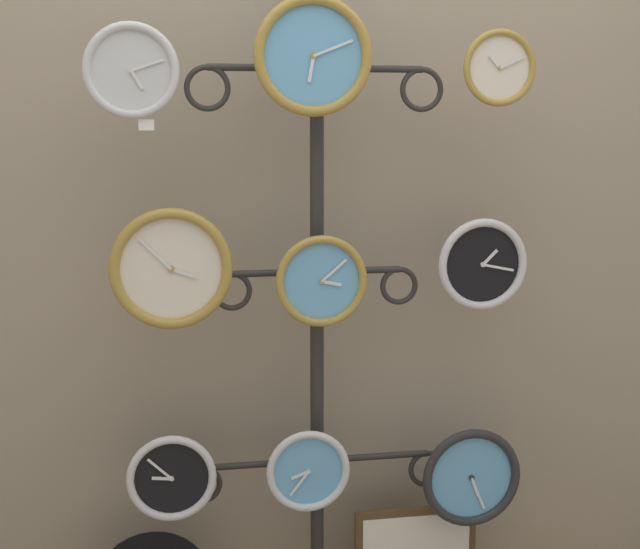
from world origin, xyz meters
name	(u,v)px	position (x,y,z in m)	size (l,w,h in m)	color
shop_wall	(308,171)	(0.00, 0.57, 1.40)	(4.40, 0.04, 2.80)	gray
display_stand	(317,391)	(0.00, 0.41, 0.76)	(0.80, 0.34, 1.99)	#282623
clock_top_left	(131,70)	(-0.50, 0.31, 1.67)	(0.24, 0.04, 0.24)	silver
clock_top_center	(313,56)	(-0.03, 0.29, 1.71)	(0.32, 0.04, 0.32)	#60A8DB
clock_top_right	(499,68)	(0.49, 0.31, 1.69)	(0.21, 0.04, 0.21)	silver
clock_middle_left	(171,269)	(-0.41, 0.32, 1.16)	(0.33, 0.04, 0.33)	silver
clock_middle_center	(321,281)	(-0.01, 0.31, 1.11)	(0.26, 0.04, 0.26)	#60A8DB
clock_middle_right	(482,264)	(0.47, 0.33, 1.14)	(0.26, 0.04, 0.26)	black
clock_bottom_left	(172,478)	(-0.43, 0.32, 0.56)	(0.25, 0.04, 0.25)	black
clock_bottom_center	(308,470)	(-0.04, 0.31, 0.56)	(0.24, 0.04, 0.24)	#60A8DB
clock_bottom_right	(471,477)	(0.45, 0.31, 0.51)	(0.30, 0.04, 0.30)	#60A8DB
price_tag_upper	(146,125)	(-0.47, 0.31, 1.54)	(0.04, 0.00, 0.03)	white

